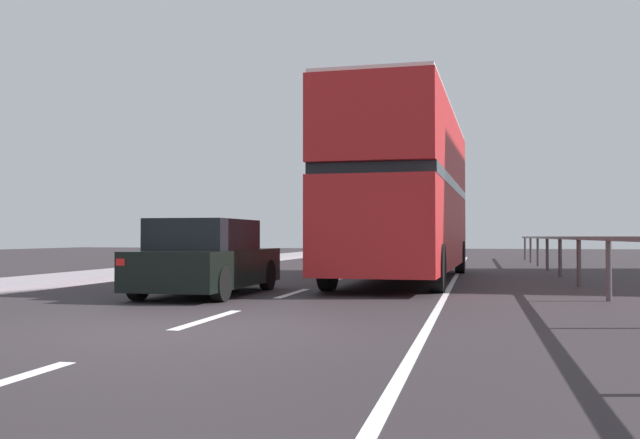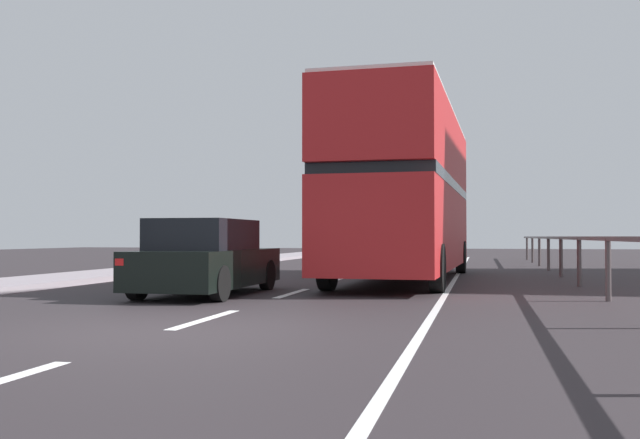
# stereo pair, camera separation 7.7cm
# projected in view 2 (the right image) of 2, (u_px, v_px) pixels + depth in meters

# --- Properties ---
(ground_plane) EXTENTS (74.97, 120.00, 0.10)m
(ground_plane) POSITION_uv_depth(u_px,v_px,m) (174.00, 333.00, 8.82)
(ground_plane) COLOR #2C262A
(lane_paint_markings) EXTENTS (3.16, 46.00, 0.01)m
(lane_paint_markings) POSITION_uv_depth(u_px,v_px,m) (398.00, 285.00, 16.78)
(lane_paint_markings) COLOR silver
(lane_paint_markings) RESTS_ON ground
(bridge_side_railing) EXTENTS (0.10, 42.00, 1.15)m
(bridge_side_railing) POSITION_uv_depth(u_px,v_px,m) (579.00, 246.00, 16.31)
(bridge_side_railing) COLOR #534849
(bridge_side_railing) RESTS_ON ground
(double_decker_bus_red) EXTENTS (2.88, 11.05, 4.39)m
(double_decker_bus_red) POSITION_uv_depth(u_px,v_px,m) (406.00, 190.00, 18.61)
(double_decker_bus_red) COLOR #B31E20
(double_decker_bus_red) RESTS_ON ground
(hatchback_car_near) EXTENTS (1.78, 4.27, 1.48)m
(hatchback_car_near) POSITION_uv_depth(u_px,v_px,m) (207.00, 259.00, 13.98)
(hatchback_car_near) COLOR black
(hatchback_car_near) RESTS_ON ground
(sedan_car_ahead) EXTENTS (1.99, 4.17, 1.40)m
(sedan_car_ahead) POSITION_uv_depth(u_px,v_px,m) (364.00, 246.00, 34.78)
(sedan_car_ahead) COLOR #4B5157
(sedan_car_ahead) RESTS_ON ground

